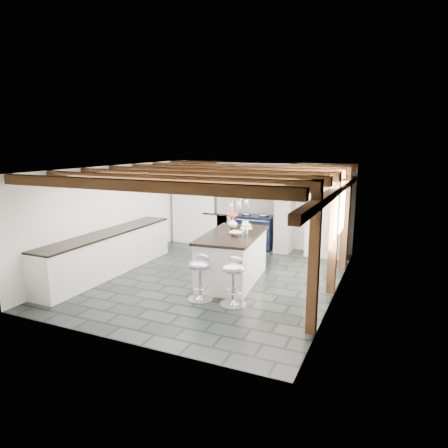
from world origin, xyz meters
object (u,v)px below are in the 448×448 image
at_px(kitchen_island, 233,257).
at_px(bar_stool_far, 201,272).
at_px(range_cooker, 255,231).
at_px(bar_stool_near, 234,276).

bearing_deg(kitchen_island, bar_stool_far, -101.91).
height_order(range_cooker, bar_stool_far, range_cooker).
distance_m(kitchen_island, bar_stool_far, 1.20).
xyz_separation_m(range_cooker, bar_stool_near, (0.96, -3.82, 0.08)).
relative_size(range_cooker, bar_stool_near, 1.14).
bearing_deg(kitchen_island, bar_stool_near, -72.48).
relative_size(range_cooker, bar_stool_far, 1.17).
height_order(range_cooker, kitchen_island, kitchen_island).
relative_size(range_cooker, kitchen_island, 0.47).
distance_m(range_cooker, kitchen_island, 2.68).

